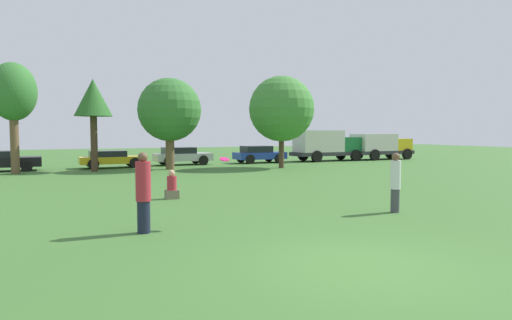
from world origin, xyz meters
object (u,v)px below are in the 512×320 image
at_px(parked_car_yellow, 111,158).
at_px(bystander_sitting, 172,187).
at_px(person_thrower, 143,192).
at_px(tree_2, 170,110).
at_px(person_catcher, 395,182).
at_px(tree_0, 13,93).
at_px(parked_car_blue, 259,154).
at_px(parked_car_silver, 182,155).
at_px(delivery_truck_green, 326,144).
at_px(delivery_truck_yellow, 380,145).
at_px(frisbee, 224,159).
at_px(tree_3, 282,109).
at_px(tree_1, 93,100).
at_px(parked_car_black, 1,160).

bearing_deg(parked_car_yellow, bystander_sitting, -89.81).
bearing_deg(person_thrower, tree_2, 77.31).
distance_m(person_catcher, parked_car_yellow, 21.16).
distance_m(bystander_sitting, tree_0, 14.72).
height_order(bystander_sitting, tree_0, tree_0).
distance_m(tree_2, parked_car_blue, 8.71).
bearing_deg(person_thrower, person_catcher, 0.00).
height_order(person_thrower, parked_car_silver, person_thrower).
relative_size(delivery_truck_green, delivery_truck_yellow, 1.06).
distance_m(frisbee, tree_0, 19.05).
relative_size(person_thrower, parked_car_silver, 0.46).
bearing_deg(delivery_truck_green, tree_3, -145.43).
height_order(bystander_sitting, tree_1, tree_1).
bearing_deg(frisbee, person_thrower, -179.67).
bearing_deg(bystander_sitting, person_catcher, -44.87).
relative_size(tree_1, parked_car_silver, 1.35).
bearing_deg(frisbee, parked_car_blue, 63.25).
bearing_deg(tree_2, frisbee, -98.86).
bearing_deg(tree_0, parked_car_blue, 8.75).
height_order(tree_0, parked_car_black, tree_0).
distance_m(parked_car_silver, delivery_truck_yellow, 17.25).
xyz_separation_m(parked_car_black, parked_car_blue, (17.15, 0.46, 0.02)).
bearing_deg(delivery_truck_yellow, parked_car_silver, 176.19).
relative_size(bystander_sitting, tree_1, 0.19).
distance_m(person_thrower, tree_1, 18.02).
bearing_deg(tree_1, person_catcher, -68.89).
bearing_deg(delivery_truck_green, frisbee, -130.13).
xyz_separation_m(person_catcher, bystander_sitting, (-5.33, 5.31, -0.48)).
relative_size(person_catcher, parked_car_yellow, 0.42).
xyz_separation_m(person_catcher, parked_car_blue, (5.08, 20.69, -0.22)).
height_order(tree_2, tree_3, tree_3).
relative_size(tree_1, delivery_truck_green, 0.90).
height_order(person_thrower, tree_3, tree_3).
bearing_deg(parked_car_yellow, delivery_truck_green, -0.88).
distance_m(parked_car_black, delivery_truck_yellow, 28.47).
xyz_separation_m(bystander_sitting, tree_1, (-1.63, 12.71, 3.85)).
height_order(person_catcher, frisbee, person_catcher).
bearing_deg(parked_car_yellow, tree_1, -118.77).
bearing_deg(tree_1, tree_3, -11.30).
bearing_deg(tree_2, parked_car_silver, 64.24).
height_order(tree_2, parked_car_blue, tree_2).
bearing_deg(frisbee, tree_3, 58.02).
bearing_deg(parked_car_silver, delivery_truck_green, -4.10).
height_order(bystander_sitting, tree_2, tree_2).
bearing_deg(tree_3, frisbee, -121.98).
distance_m(person_catcher, delivery_truck_green, 23.28).
bearing_deg(bystander_sitting, frisbee, -88.29).
height_order(person_thrower, tree_1, tree_1).
bearing_deg(tree_3, person_catcher, -105.76).
bearing_deg(frisbee, delivery_truck_green, 51.26).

